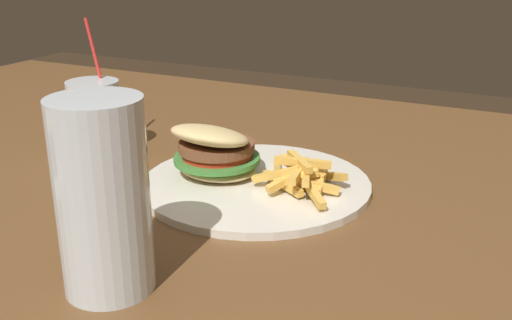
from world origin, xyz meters
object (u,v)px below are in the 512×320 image
at_px(beer_glass, 103,200).
at_px(spoon, 112,182).
at_px(juice_glass, 96,121).
at_px(meal_plate_near, 241,170).

xyz_separation_m(beer_glass, spoon, (0.16, -0.19, -0.08)).
relative_size(beer_glass, juice_glass, 0.91).
bearing_deg(meal_plate_near, beer_glass, 91.07).
distance_m(meal_plate_near, juice_glass, 0.26).
bearing_deg(spoon, beer_glass, 20.98).
distance_m(beer_glass, juice_glass, 0.39).
height_order(meal_plate_near, beer_glass, beer_glass).
bearing_deg(beer_glass, spoon, -50.88).
xyz_separation_m(meal_plate_near, beer_glass, (-0.01, 0.27, 0.06)).
bearing_deg(juice_glass, meal_plate_near, 175.97).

